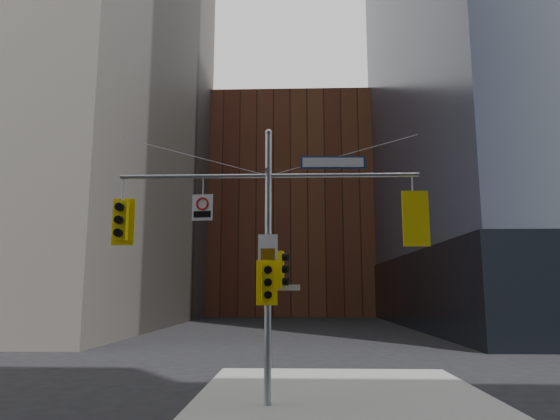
# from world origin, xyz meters

# --- Properties ---
(sidewalk_corner) EXTENTS (8.00, 8.00, 0.15)m
(sidewalk_corner) POSITION_xyz_m (2.00, 4.00, 0.07)
(sidewalk_corner) COLOR gray
(sidewalk_corner) RESTS_ON ground
(brick_midrise) EXTENTS (26.00, 20.00, 28.00)m
(brick_midrise) POSITION_xyz_m (0.00, 58.00, 14.00)
(brick_midrise) COLOR brown
(brick_midrise) RESTS_ON ground
(signal_assembly) EXTENTS (8.00, 0.80, 7.30)m
(signal_assembly) POSITION_xyz_m (0.00, 1.99, 4.42)
(signal_assembly) COLOR #979A9F
(signal_assembly) RESTS_ON ground
(traffic_light_west_arm) EXTENTS (0.60, 0.48, 1.27)m
(traffic_light_west_arm) POSITION_xyz_m (-3.92, 2.01, 4.80)
(traffic_light_west_arm) COLOR yellow
(traffic_light_west_arm) RESTS_ON ground
(traffic_light_east_arm) EXTENTS (0.69, 0.55, 1.44)m
(traffic_light_east_arm) POSITION_xyz_m (3.81, 1.99, 4.80)
(traffic_light_east_arm) COLOR yellow
(traffic_light_east_arm) RESTS_ON ground
(traffic_light_pole_side) EXTENTS (0.40, 0.34, 0.94)m
(traffic_light_pole_side) POSITION_xyz_m (0.32, 1.99, 3.51)
(traffic_light_pole_side) COLOR yellow
(traffic_light_pole_side) RESTS_ON ground
(traffic_light_pole_front) EXTENTS (0.55, 0.47, 1.15)m
(traffic_light_pole_front) POSITION_xyz_m (-0.00, 1.73, 3.17)
(traffic_light_pole_front) COLOR yellow
(traffic_light_pole_front) RESTS_ON ground
(street_sign_blade) EXTENTS (1.73, 0.09, 0.34)m
(street_sign_blade) POSITION_xyz_m (1.73, 2.00, 6.35)
(street_sign_blade) COLOR navy
(street_sign_blade) RESTS_ON ground
(regulatory_sign_arm) EXTENTS (0.56, 0.11, 0.70)m
(regulatory_sign_arm) POSITION_xyz_m (-1.75, 1.97, 5.17)
(regulatory_sign_arm) COLOR silver
(regulatory_sign_arm) RESTS_ON ground
(regulatory_sign_pole) EXTENTS (0.51, 0.07, 0.66)m
(regulatory_sign_pole) POSITION_xyz_m (0.00, 1.88, 4.06)
(regulatory_sign_pole) COLOR silver
(regulatory_sign_pole) RESTS_ON ground
(street_blade_ew) EXTENTS (0.76, 0.13, 0.15)m
(street_blade_ew) POSITION_xyz_m (0.45, 2.00, 3.04)
(street_blade_ew) COLOR silver
(street_blade_ew) RESTS_ON ground
(street_blade_ns) EXTENTS (0.05, 0.67, 0.13)m
(street_blade_ns) POSITION_xyz_m (0.00, 2.45, 2.91)
(street_blade_ns) COLOR #145926
(street_blade_ns) RESTS_ON ground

